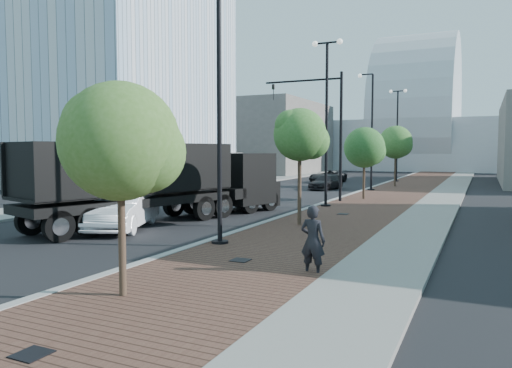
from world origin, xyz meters
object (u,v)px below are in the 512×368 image
at_px(dark_car_mid, 328,176).
at_px(pedestrian, 313,241).
at_px(white_sedan, 123,209).
at_px(dump_truck, 196,186).

distance_m(dark_car_mid, pedestrian, 36.74).
xyz_separation_m(dark_car_mid, pedestrian, (10.28, -35.27, 0.27)).
bearing_deg(white_sedan, dark_car_mid, 68.26).
distance_m(dump_truck, dark_car_mid, 27.28).
distance_m(white_sedan, dark_car_mid, 31.47).
height_order(dump_truck, white_sedan, dump_truck).
bearing_deg(dark_car_mid, white_sedan, -73.40).
bearing_deg(dump_truck, dark_car_mid, 108.83).
height_order(white_sedan, dark_car_mid, white_sedan).
relative_size(white_sedan, dark_car_mid, 1.09).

